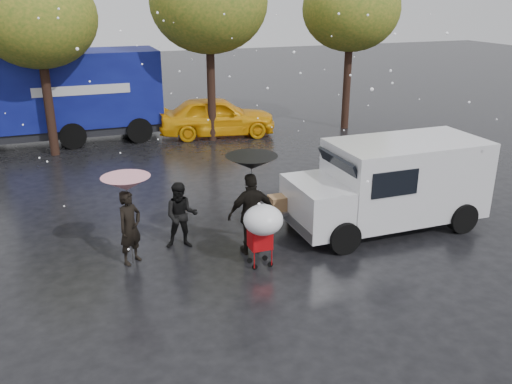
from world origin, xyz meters
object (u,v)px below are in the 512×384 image
object	(u,v)px
person_black	(252,214)
vendor_cart	(291,201)
person_pink	(130,228)
white_van	(392,183)
shopping_cart	(263,223)
blue_truck	(59,98)
yellow_taxi	(217,116)

from	to	relation	value
person_black	vendor_cart	size ratio (longest dim) A/B	1.25
person_pink	white_van	size ratio (longest dim) A/B	0.34
person_black	shopping_cart	size ratio (longest dim) A/B	1.30
shopping_cart	blue_truck	xyz separation A→B (m)	(-3.69, 12.54, 0.69)
person_black	blue_truck	xyz separation A→B (m)	(-3.73, 11.74, 0.81)
vendor_cart	blue_truck	distance (m)	11.98
person_pink	yellow_taxi	size ratio (longest dim) A/B	0.35
person_black	shopping_cart	bearing A→B (deg)	86.59
yellow_taxi	vendor_cart	bearing A→B (deg)	-175.69
person_pink	shopping_cart	world-z (taller)	person_pink
white_van	yellow_taxi	distance (m)	10.52
white_van	blue_truck	size ratio (longest dim) A/B	0.59
person_pink	white_van	bearing A→B (deg)	-39.27
yellow_taxi	blue_truck	bearing A→B (deg)	89.14
person_pink	blue_truck	xyz separation A→B (m)	(-1.09, 11.28, 0.93)
white_van	vendor_cart	bearing A→B (deg)	162.59
yellow_taxi	shopping_cart	bearing A→B (deg)	178.11
person_pink	yellow_taxi	world-z (taller)	person_pink
yellow_taxi	person_black	bearing A→B (deg)	177.49
person_pink	white_van	world-z (taller)	white_van
vendor_cart	shopping_cart	xyz separation A→B (m)	(-1.43, -1.76, 0.34)
person_pink	white_van	xyz separation A→B (m)	(6.41, -0.26, 0.33)
shopping_cart	vendor_cart	bearing A→B (deg)	50.85
person_black	blue_truck	world-z (taller)	blue_truck
person_black	vendor_cart	xyz separation A→B (m)	(1.39, 0.96, -0.22)
shopping_cart	blue_truck	size ratio (longest dim) A/B	0.18
vendor_cart	yellow_taxi	bearing A→B (deg)	84.58
vendor_cart	shopping_cart	size ratio (longest dim) A/B	1.04
person_pink	person_black	distance (m)	2.68
blue_truck	shopping_cart	bearing A→B (deg)	-73.62
shopping_cart	white_van	size ratio (longest dim) A/B	0.30
person_black	vendor_cart	bearing A→B (deg)	-145.68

